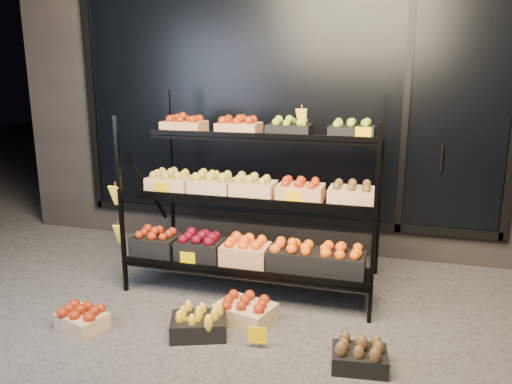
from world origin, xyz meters
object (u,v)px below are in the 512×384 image
(display_rack, at_px, (252,199))
(floor_crate_midright, at_px, (245,310))
(floor_crate_midleft, at_px, (199,323))
(floor_crate_left, at_px, (82,318))

(display_rack, distance_m, floor_crate_midright, 0.97)
(floor_crate_midleft, relative_size, floor_crate_midright, 0.97)
(floor_crate_left, distance_m, floor_crate_midright, 1.20)
(display_rack, relative_size, floor_crate_left, 5.51)
(display_rack, distance_m, floor_crate_midleft, 1.17)
(floor_crate_midleft, bearing_deg, floor_crate_left, 169.23)
(floor_crate_midleft, distance_m, floor_crate_midright, 0.38)
(floor_crate_midright, bearing_deg, floor_crate_left, -143.65)
(display_rack, relative_size, floor_crate_midleft, 4.67)
(display_rack, bearing_deg, floor_crate_midright, -78.28)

